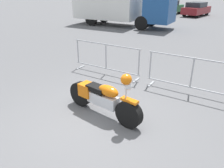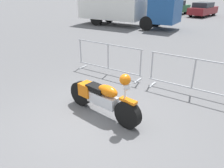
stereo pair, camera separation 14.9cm
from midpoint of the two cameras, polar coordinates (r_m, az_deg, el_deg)
The scene contains 9 objects.
ground_plane at distance 5.06m, azimuth -5.48°, elevation -9.71°, with size 120.00×120.00×0.00m, color #5B5B5E.
motorcycle at distance 5.07m, azimuth -3.29°, elevation -3.52°, with size 2.14×0.47×1.21m.
crowd_barrier_near at distance 7.51m, azimuth -2.15°, elevation 6.67°, with size 2.58×0.46×1.07m.
crowd_barrier_far at distance 6.41m, azimuth 19.48°, elevation 2.16°, with size 2.58×0.46×1.07m.
box_truck at distance 17.67m, azimuth 1.03°, elevation 20.29°, with size 7.82×2.68×2.98m.
parked_car_tan at distance 28.56m, azimuth 2.51°, elevation 19.82°, with size 2.19×4.21×1.36m.
parked_car_yellow at distance 27.09m, azimuth 8.09°, elevation 19.48°, with size 2.32×4.46×1.44m.
parked_car_green at distance 25.92m, azimuth 14.24°, elevation 18.82°, with size 2.33×4.48×1.45m.
parked_car_maroon at distance 25.38m, azimuth 21.01°, elevation 17.82°, with size 2.18×4.19×1.36m.
Camera 1 is at (2.59, -3.31, 2.80)m, focal length 35.00 mm.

